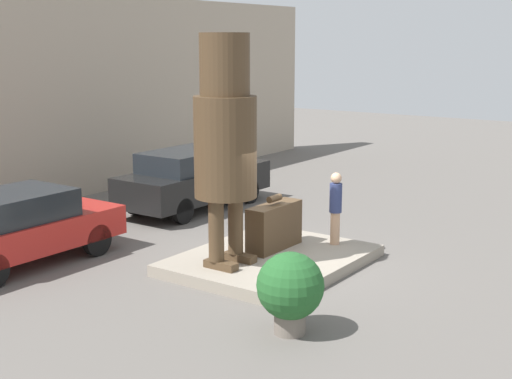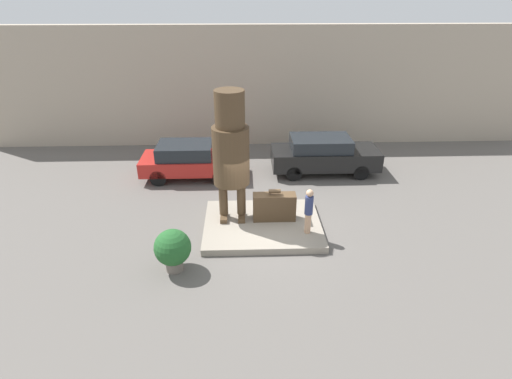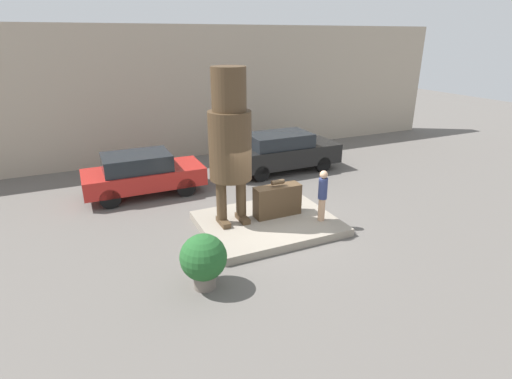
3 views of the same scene
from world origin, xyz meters
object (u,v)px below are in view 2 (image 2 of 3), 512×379
object	(u,v)px
tourist	(309,210)
parked_car_red	(189,160)
parked_car_black	(324,154)
statue_figure	(231,148)
giant_suitcase	(274,207)
planter_pot	(173,249)

from	to	relation	value
tourist	parked_car_red	size ratio (longest dim) A/B	0.37
parked_car_red	parked_car_black	size ratio (longest dim) A/B	0.90
tourist	parked_car_red	distance (m)	6.63
statue_figure	tourist	xyz separation A→B (m)	(2.47, -1.06, -1.75)
tourist	parked_car_black	world-z (taller)	tourist
statue_figure	giant_suitcase	size ratio (longest dim) A/B	3.06
giant_suitcase	parked_car_red	xyz separation A→B (m)	(-3.36, 4.07, 0.10)
parked_car_black	planter_pot	xyz separation A→B (m)	(-5.63, -6.75, -0.12)
planter_pot	parked_car_black	bearing A→B (deg)	50.15
giant_suitcase	parked_car_black	distance (m)	5.03
giant_suitcase	parked_car_red	bearing A→B (deg)	129.55
statue_figure	planter_pot	bearing A→B (deg)	-123.21
parked_car_red	parked_car_black	xyz separation A→B (m)	(5.88, 0.28, 0.05)
parked_car_red	tourist	bearing A→B (deg)	-48.46
tourist	planter_pot	xyz separation A→B (m)	(-4.14, -1.50, -0.35)
statue_figure	parked_car_black	xyz separation A→B (m)	(3.96, 4.19, -1.97)
tourist	parked_car_red	bearing A→B (deg)	131.54
statue_figure	parked_car_red	xyz separation A→B (m)	(-1.92, 3.90, -2.02)
statue_figure	parked_car_red	size ratio (longest dim) A/B	1.06
parked_car_red	planter_pot	bearing A→B (deg)	-87.81
planter_pot	giant_suitcase	bearing A→B (deg)	37.52
parked_car_red	statue_figure	bearing A→B (deg)	-63.75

